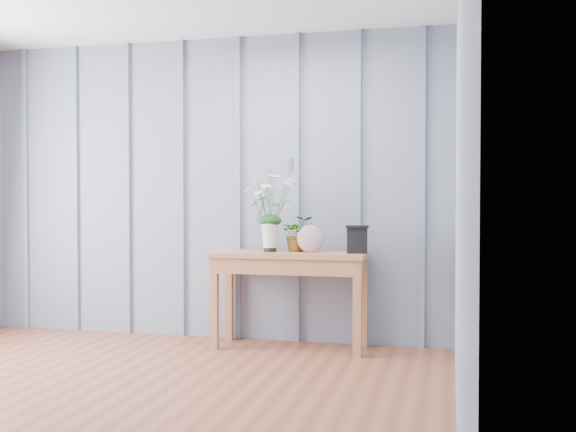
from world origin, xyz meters
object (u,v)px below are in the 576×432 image
(daisy_vase, at_px, (270,201))
(felt_disc_vessel, at_px, (310,239))
(sideboard, at_px, (290,266))
(carved_box, at_px, (357,239))

(daisy_vase, bearing_deg, felt_disc_vessel, -1.15)
(sideboard, height_order, felt_disc_vessel, felt_disc_vessel)
(sideboard, relative_size, felt_disc_vessel, 5.69)
(sideboard, relative_size, daisy_vase, 1.92)
(daisy_vase, xyz_separation_m, carved_box, (0.68, 0.01, -0.28))
(sideboard, height_order, carved_box, carved_box)
(sideboard, xyz_separation_m, daisy_vase, (-0.15, -0.02, 0.51))
(sideboard, distance_m, daisy_vase, 0.53)
(daisy_vase, bearing_deg, sideboard, 8.28)
(sideboard, height_order, daisy_vase, daisy_vase)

